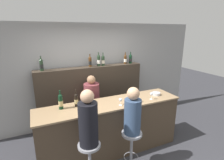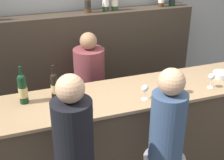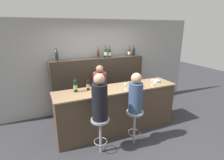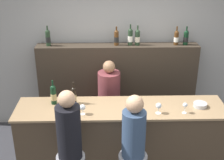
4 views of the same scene
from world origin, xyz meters
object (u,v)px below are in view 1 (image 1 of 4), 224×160
Objects in this scene: wine_glass_3 at (151,94)px; bar_stool_right at (132,141)px; guest_seated_right at (133,113)px; wine_bottle_counter_1 at (76,100)px; wine_bottle_backbar_4 at (125,59)px; metal_bowl at (156,94)px; bar_stool_left at (90,153)px; wine_bottle_backbar_1 at (90,62)px; wine_bottle_backbar_5 at (130,59)px; wine_bottle_counter_0 at (61,101)px; wine_bottle_backbar_0 at (41,65)px; wine_glass_2 at (137,97)px; bartender at (92,109)px; wine_glass_1 at (120,100)px; wine_glass_0 at (88,106)px; wine_bottle_backbar_2 at (99,60)px; guest_seated_left at (88,121)px; wine_bottle_backbar_3 at (103,60)px.

wine_glass_3 is 0.20× the size of bar_stool_right.
wine_bottle_counter_1 is at bearing 136.21° from guest_seated_right.
wine_bottle_backbar_4 is 0.37× the size of guest_seated_right.
bar_stool_left is (-1.71, -0.59, -0.53)m from metal_bowl.
wine_bottle_backbar_4 is 2.64m from bar_stool_left.
wine_bottle_backbar_1 reaches higher than bar_stool_right.
wine_bottle_counter_1 is 1.06× the size of wine_bottle_backbar_5.
wine_bottle_backbar_0 reaches higher than wine_bottle_counter_0.
wine_bottle_backbar_5 is 1.68× the size of metal_bowl.
bar_stool_right is at bearing 104.04° from guest_seated_right.
wine_bottle_backbar_1 is at bearing 132.27° from metal_bowl.
wine_glass_2 is 0.10× the size of bartender.
wine_glass_2 reaches higher than wine_glass_1.
wine_bottle_backbar_4 reaches higher than wine_glass_0.
metal_bowl is at bearing -54.15° from wine_bottle_backbar_2.
wine_bottle_backbar_5 is 0.21× the size of bartender.
guest_seated_right is (-0.99, -1.79, -0.58)m from wine_bottle_backbar_5.
wine_bottle_backbar_0 is at bearing -180.00° from wine_bottle_backbar_4.
wine_bottle_counter_0 is 0.47× the size of bar_stool_right.
bartender is (-0.27, 0.91, -0.51)m from wine_glass_1.
bar_stool_left is (0.00, -0.73, -0.63)m from wine_bottle_counter_1.
wine_bottle_backbar_5 is (0.16, -0.00, 0.00)m from wine_bottle_backbar_4.
wine_glass_2 is 0.56m from guest_seated_right.
bar_stool_left is 0.84× the size of guest_seated_left.
wine_glass_1 is at bearing 29.71° from guest_seated_left.
wine_glass_1 is at bearing 0.00° from wine_glass_0.
guest_seated_right is at bearing -118.92° from wine_bottle_backbar_5.
guest_seated_right reaches higher than wine_bottle_counter_0.
wine_bottle_counter_1 reaches higher than wine_glass_3.
metal_bowl is at bearing -84.42° from wine_bottle_backbar_4.
guest_seated_right is (0.00, -0.43, -0.07)m from wine_glass_1.
wine_bottle_backbar_3 is 0.44× the size of bar_stool_right.
wine_bottle_counter_1 is at bearing -120.18° from wine_bottle_backbar_1.
bar_stool_right is (0.00, -0.43, -0.60)m from wine_glass_1.
wine_glass_1 is 1.07m from bartender.
wine_bottle_backbar_2 is at bearing 0.00° from wine_bottle_backbar_1.
wine_glass_1 is at bearing -47.66° from wine_bottle_backbar_0.
guest_seated_left is 1.08× the size of guest_seated_right.
guest_seated_left is at bearing -89.91° from wine_bottle_counter_1.
wine_bottle_backbar_0 reaches higher than wine_bottle_backbar_4.
wine_bottle_backbar_5 is at bearing 53.88° from wine_glass_1.
guest_seated_right is at bearing -55.26° from wine_bottle_backbar_0.
wine_glass_1 is at bearing 180.00° from wine_glass_2.
wine_bottle_backbar_0 is 1.10m from wine_bottle_backbar_1.
wine_bottle_backbar_4 is 1.57m from bartender.
wine_bottle_backbar_1 reaches higher than metal_bowl.
wine_glass_0 is at bearing -121.15° from wine_bottle_backbar_3.
wine_bottle_backbar_4 reaches higher than bar_stool_left.
wine_bottle_backbar_2 reaches higher than guest_seated_left.
wine_bottle_backbar_3 reaches higher than wine_bottle_counter_1.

